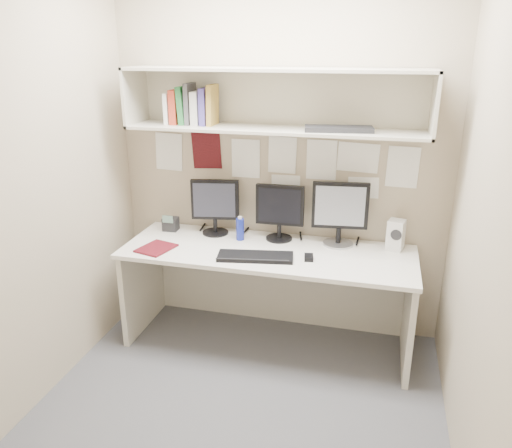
% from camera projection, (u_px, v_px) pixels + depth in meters
% --- Properties ---
extents(floor, '(2.40, 2.00, 0.01)m').
position_uv_depth(floor, '(243.00, 398.00, 3.08)').
color(floor, '#4A4A4F').
rests_on(floor, ground).
extents(wall_back, '(2.40, 0.02, 2.60)m').
position_uv_depth(wall_back, '(280.00, 157.00, 3.56)').
color(wall_back, tan).
rests_on(wall_back, ground).
extents(wall_front, '(2.40, 0.02, 2.60)m').
position_uv_depth(wall_front, '(162.00, 275.00, 1.73)').
color(wall_front, tan).
rests_on(wall_front, ground).
extents(wall_left, '(0.02, 2.00, 2.60)m').
position_uv_depth(wall_left, '(45.00, 182.00, 2.93)').
color(wall_left, tan).
rests_on(wall_left, ground).
extents(wall_right, '(0.02, 2.00, 2.60)m').
position_uv_depth(wall_right, '(484.00, 214.00, 2.37)').
color(wall_right, tan).
rests_on(wall_right, ground).
extents(desk, '(2.00, 0.70, 0.73)m').
position_uv_depth(desk, '(267.00, 297.00, 3.55)').
color(desk, silver).
rests_on(desk, floor).
extents(overhead_hutch, '(2.00, 0.38, 0.40)m').
position_uv_depth(overhead_hutch, '(276.00, 99.00, 3.29)').
color(overhead_hutch, beige).
rests_on(overhead_hutch, wall_back).
extents(pinned_papers, '(1.92, 0.01, 0.48)m').
position_uv_depth(pinned_papers, '(279.00, 165.00, 3.57)').
color(pinned_papers, white).
rests_on(pinned_papers, wall_back).
extents(monitor_left, '(0.35, 0.19, 0.41)m').
position_uv_depth(monitor_left, '(215.00, 204.00, 3.66)').
color(monitor_left, black).
rests_on(monitor_left, desk).
extents(monitor_center, '(0.35, 0.19, 0.40)m').
position_uv_depth(monitor_center, '(280.00, 209.00, 3.55)').
color(monitor_center, black).
rests_on(monitor_center, desk).
extents(monitor_right, '(0.39, 0.21, 0.45)m').
position_uv_depth(monitor_right, '(340.00, 211.00, 3.44)').
color(monitor_right, '#A5A5AA').
rests_on(monitor_right, desk).
extents(keyboard, '(0.52, 0.26, 0.02)m').
position_uv_depth(keyboard, '(255.00, 257.00, 3.28)').
color(keyboard, black).
rests_on(keyboard, desk).
extents(mouse, '(0.07, 0.10, 0.03)m').
position_uv_depth(mouse, '(309.00, 257.00, 3.27)').
color(mouse, black).
rests_on(mouse, desk).
extents(speaker, '(0.13, 0.13, 0.21)m').
position_uv_depth(speaker, '(396.00, 235.00, 3.40)').
color(speaker, silver).
rests_on(speaker, desk).
extents(blue_bottle, '(0.06, 0.06, 0.18)m').
position_uv_depth(blue_bottle, '(240.00, 229.00, 3.58)').
color(blue_bottle, navy).
rests_on(blue_bottle, desk).
extents(maroon_notebook, '(0.26, 0.29, 0.01)m').
position_uv_depth(maroon_notebook, '(156.00, 248.00, 3.43)').
color(maroon_notebook, '#510D16').
rests_on(maroon_notebook, desk).
extents(desk_phone, '(0.11, 0.10, 0.13)m').
position_uv_depth(desk_phone, '(171.00, 224.00, 3.77)').
color(desk_phone, black).
rests_on(desk_phone, desk).
extents(book_stack, '(0.34, 0.17, 0.28)m').
position_uv_depth(book_stack, '(192.00, 106.00, 3.41)').
color(book_stack, white).
rests_on(book_stack, overhead_hutch).
extents(hutch_tray, '(0.45, 0.23, 0.03)m').
position_uv_depth(hutch_tray, '(339.00, 129.00, 3.16)').
color(hutch_tray, black).
rests_on(hutch_tray, overhead_hutch).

